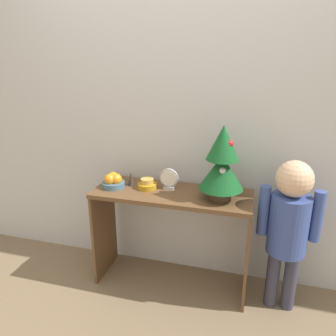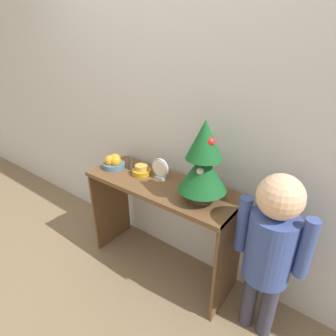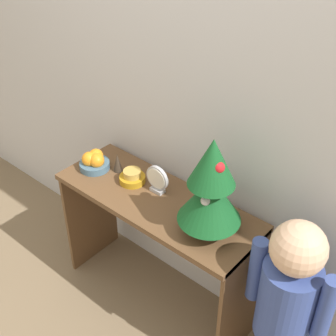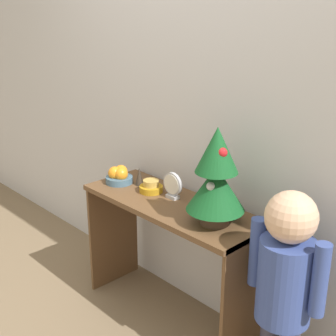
{
  "view_description": "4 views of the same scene",
  "coord_description": "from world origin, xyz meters",
  "views": [
    {
      "loc": [
        0.54,
        -1.83,
        1.63
      ],
      "look_at": [
        -0.03,
        0.2,
        0.92
      ],
      "focal_mm": 35.0,
      "sensor_mm": 36.0,
      "label": 1
    },
    {
      "loc": [
        1.0,
        -1.02,
        1.58
      ],
      "look_at": [
        0.08,
        0.2,
        0.88
      ],
      "focal_mm": 28.0,
      "sensor_mm": 36.0,
      "label": 2
    },
    {
      "loc": [
        1.23,
        -1.14,
        2.23
      ],
      "look_at": [
        0.04,
        0.25,
        0.93
      ],
      "focal_mm": 50.0,
      "sensor_mm": 36.0,
      "label": 3
    },
    {
      "loc": [
        1.71,
        -1.44,
        1.78
      ],
      "look_at": [
        -0.01,
        0.19,
        0.94
      ],
      "focal_mm": 50.0,
      "sensor_mm": 36.0,
      "label": 4
    }
  ],
  "objects": [
    {
      "name": "console_table",
      "position": [
        0.0,
        0.21,
        0.57
      ],
      "size": [
        1.11,
        0.41,
        0.74
      ],
      "color": "brown",
      "rests_on": "ground_plane"
    },
    {
      "name": "mini_tree",
      "position": [
        0.34,
        0.19,
        0.99
      ],
      "size": [
        0.29,
        0.29,
        0.5
      ],
      "color": "#4C3828",
      "rests_on": "console_table"
    },
    {
      "name": "back_wall",
      "position": [
        0.0,
        0.46,
        1.25
      ],
      "size": [
        7.0,
        0.05,
        2.5
      ],
      "primitive_type": "cube",
      "color": "silver",
      "rests_on": "ground_plane"
    },
    {
      "name": "child_figure",
      "position": [
        0.78,
        0.16,
        0.65
      ],
      "size": [
        0.39,
        0.25,
        1.05
      ],
      "color": "#38384C",
      "rests_on": "ground_plane"
    },
    {
      "name": "fruit_bowl",
      "position": [
        -0.43,
        0.18,
        0.79
      ],
      "size": [
        0.16,
        0.16,
        0.1
      ],
      "color": "#476B84",
      "rests_on": "console_table"
    },
    {
      "name": "figurine",
      "position": [
        -0.32,
        0.25,
        0.8
      ],
      "size": [
        0.05,
        0.05,
        0.11
      ],
      "color": "#382D23",
      "rests_on": "console_table"
    },
    {
      "name": "ground_plane",
      "position": [
        0.0,
        0.0,
        0.0
      ],
      "size": [
        12.0,
        12.0,
        0.0
      ],
      "primitive_type": "plane",
      "color": "#7A664C"
    },
    {
      "name": "desk_clock",
      "position": [
        -0.03,
        0.25,
        0.82
      ],
      "size": [
        0.13,
        0.04,
        0.15
      ],
      "color": "#B2B2B7",
      "rests_on": "console_table"
    },
    {
      "name": "singing_bowl",
      "position": [
        -0.19,
        0.23,
        0.77
      ],
      "size": [
        0.14,
        0.14,
        0.07
      ],
      "color": "#B78419",
      "rests_on": "console_table"
    }
  ]
}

